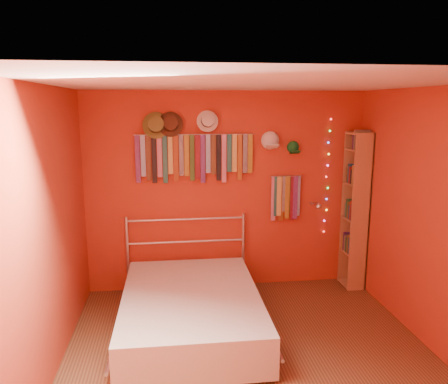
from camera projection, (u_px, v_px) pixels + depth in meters
name	position (u px, v px, depth m)	size (l,w,h in m)	color
ground	(252.00, 360.00, 4.05)	(3.50, 3.50, 0.00)	#502C1B
back_wall	(227.00, 192.00, 5.50)	(3.50, 0.02, 2.50)	#903817
right_wall	(440.00, 224.00, 4.02)	(0.02, 3.50, 2.50)	#903817
left_wall	(44.00, 238.00, 3.58)	(0.02, 3.50, 2.50)	#903817
ceiling	(256.00, 83.00, 3.56)	(3.50, 3.50, 0.02)	white
tie_rack	(194.00, 156.00, 5.30)	(1.45, 0.03, 0.60)	silver
small_tie_rack	(286.00, 196.00, 5.55)	(0.40, 0.03, 0.58)	silver
fedora_olive	(156.00, 125.00, 5.13)	(0.32, 0.17, 0.32)	brown
fedora_brown	(171.00, 124.00, 5.15)	(0.30, 0.16, 0.30)	#432718
fedora_white	(208.00, 121.00, 5.21)	(0.26, 0.14, 0.26)	silver
cap_white	(270.00, 141.00, 5.39)	(0.20, 0.25, 0.20)	white
cap_green	(293.00, 147.00, 5.45)	(0.17, 0.21, 0.17)	#18702B
fairy_lights	(327.00, 177.00, 5.59)	(0.05, 0.02, 1.48)	#FF3333
reading_lamp	(318.00, 206.00, 5.44)	(0.07, 0.31, 0.09)	silver
bookshelf	(358.00, 210.00, 5.54)	(0.25, 0.34, 2.00)	#A4714A
bed	(191.00, 310.00, 4.54)	(1.50, 2.05, 0.99)	silver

